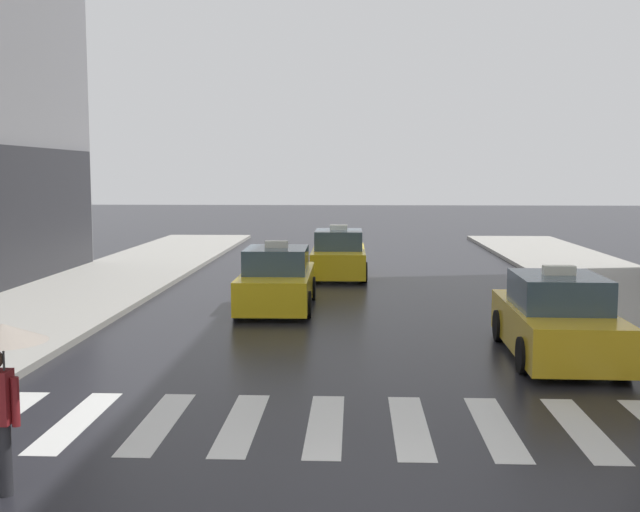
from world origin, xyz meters
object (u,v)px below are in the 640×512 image
taxi_lead (556,320)px  taxi_second (277,281)px  taxi_third (339,256)px  pedestrian_with_umbrella (0,362)px

taxi_lead → taxi_second: same height
taxi_third → pedestrian_with_umbrella: bearing=-100.1°
pedestrian_with_umbrella → taxi_second: bearing=81.5°
taxi_lead → taxi_second: 7.93m
taxi_lead → taxi_third: same height
taxi_third → taxi_second: bearing=-103.2°
taxi_second → pedestrian_with_umbrella: bearing=-98.5°
taxi_lead → taxi_second: bearing=139.0°
taxi_second → taxi_third: 6.57m
taxi_lead → pedestrian_with_umbrella: bearing=-138.5°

